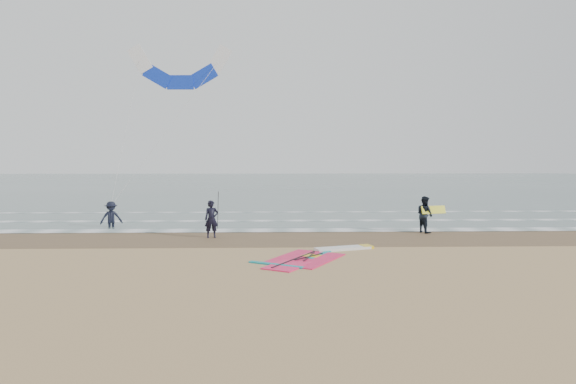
{
  "coord_description": "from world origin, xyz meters",
  "views": [
    {
      "loc": [
        -1.41,
        -17.49,
        3.82
      ],
      "look_at": [
        -0.77,
        5.0,
        2.2
      ],
      "focal_mm": 32.0,
      "sensor_mm": 36.0,
      "label": 1
    }
  ],
  "objects_px": {
    "windsurf_rig": "(317,256)",
    "person_standing": "(212,219)",
    "surf_kite": "(180,71)",
    "person_wading": "(111,211)",
    "person_walking": "(425,214)"
  },
  "relations": [
    {
      "from": "person_standing",
      "to": "person_walking",
      "type": "relative_size",
      "value": 0.96
    },
    {
      "from": "person_wading",
      "to": "person_standing",
      "type": "bearing_deg",
      "value": -54.28
    },
    {
      "from": "surf_kite",
      "to": "windsurf_rig",
      "type": "bearing_deg",
      "value": -58.19
    },
    {
      "from": "person_standing",
      "to": "person_wading",
      "type": "bearing_deg",
      "value": 135.47
    },
    {
      "from": "person_wading",
      "to": "surf_kite",
      "type": "xyz_separation_m",
      "value": [
        3.11,
        3.39,
        7.84
      ]
    },
    {
      "from": "windsurf_rig",
      "to": "person_standing",
      "type": "height_order",
      "value": "person_standing"
    },
    {
      "from": "person_standing",
      "to": "surf_kite",
      "type": "distance_m",
      "value": 10.71
    },
    {
      "from": "person_standing",
      "to": "surf_kite",
      "type": "height_order",
      "value": "surf_kite"
    },
    {
      "from": "person_wading",
      "to": "windsurf_rig",
      "type": "bearing_deg",
      "value": -61.24
    },
    {
      "from": "person_standing",
      "to": "person_walking",
      "type": "distance_m",
      "value": 10.39
    },
    {
      "from": "windsurf_rig",
      "to": "person_walking",
      "type": "relative_size",
      "value": 2.77
    },
    {
      "from": "person_walking",
      "to": "person_wading",
      "type": "bearing_deg",
      "value": 58.41
    },
    {
      "from": "person_standing",
      "to": "person_walking",
      "type": "height_order",
      "value": "person_walking"
    },
    {
      "from": "windsurf_rig",
      "to": "person_standing",
      "type": "xyz_separation_m",
      "value": [
        -4.49,
        4.56,
        0.84
      ]
    },
    {
      "from": "person_wading",
      "to": "surf_kite",
      "type": "relative_size",
      "value": 0.19
    }
  ]
}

